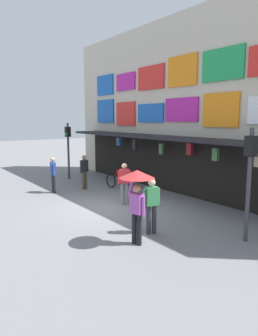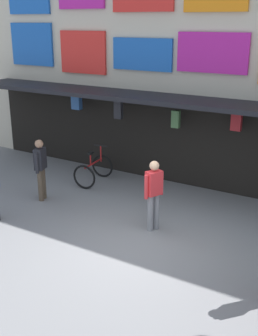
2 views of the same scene
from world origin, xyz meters
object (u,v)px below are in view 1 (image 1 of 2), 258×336
object	(u,v)px
pedestrian_in_blue	(152,203)
pedestrian_in_green	(124,181)
traffic_light_near	(68,142)
traffic_light_far	(250,167)
pedestrian_in_red	(53,173)
pedestrian_with_umbrella	(137,186)
bicycle_parked	(119,179)
pedestrian_in_black	(84,170)

from	to	relation	value
pedestrian_in_blue	pedestrian_in_green	bearing A→B (deg)	158.45
traffic_light_near	traffic_light_far	world-z (taller)	same
pedestrian_in_green	pedestrian_in_red	distance (m)	3.88
pedestrian_in_green	pedestrian_in_blue	bearing A→B (deg)	-21.55
pedestrian_with_umbrella	pedestrian_in_blue	size ratio (longest dim) A/B	1.24
traffic_light_near	traffic_light_far	bearing A→B (deg)	0.10
pedestrian_in_green	traffic_light_far	bearing A→B (deg)	6.03
pedestrian_in_blue	pedestrian_in_red	bearing A→B (deg)	-177.58
traffic_light_near	pedestrian_in_blue	xyz separation A→B (m)	(9.38, -1.77, -1.19)
traffic_light_near	bicycle_parked	bearing A→B (deg)	20.92
pedestrian_in_black	pedestrian_in_red	bearing A→B (deg)	-95.43
bicycle_parked	pedestrian_with_umbrella	distance (m)	7.65
pedestrian_in_black	pedestrian_in_blue	bearing A→B (deg)	-10.90
pedestrian_in_green	pedestrian_in_red	size ratio (longest dim) A/B	1.00
pedestrian_in_red	pedestrian_in_black	size ratio (longest dim) A/B	1.00
traffic_light_far	pedestrian_with_umbrella	world-z (taller)	traffic_light_far
pedestrian_in_black	traffic_light_far	bearing A→B (deg)	3.49
pedestrian_in_black	pedestrian_in_blue	distance (m)	6.68
traffic_light_far	pedestrian_in_green	xyz separation A→B (m)	(-5.17, -0.55, -1.19)
bicycle_parked	pedestrian_in_red	bearing A→B (deg)	-100.39
pedestrian_in_blue	pedestrian_in_black	bearing A→B (deg)	169.10
bicycle_parked	pedestrian_in_black	world-z (taller)	pedestrian_in_black
traffic_light_near	pedestrian_in_black	bearing A→B (deg)	-10.13
pedestrian_in_blue	traffic_light_far	bearing A→B (deg)	41.29
bicycle_parked	pedestrian_in_blue	bearing A→B (deg)	-26.37
traffic_light_near	pedestrian_in_green	world-z (taller)	traffic_light_near
pedestrian_with_umbrella	pedestrian_in_blue	distance (m)	1.17
traffic_light_near	pedestrian_with_umbrella	bearing A→B (deg)	-15.02
traffic_light_far	pedestrian_with_umbrella	bearing A→B (deg)	-121.97
traffic_light_near	bicycle_parked	xyz separation A→B (m)	(3.28, 1.26, -1.75)
pedestrian_with_umbrella	pedestrian_in_blue	xyz separation A→B (m)	(-0.39, 0.85, -0.69)
bicycle_parked	pedestrian_in_green	world-z (taller)	pedestrian_in_green
traffic_light_near	traffic_light_far	distance (m)	11.41
bicycle_parked	pedestrian_in_black	distance (m)	1.90
bicycle_parked	pedestrian_in_black	size ratio (longest dim) A/B	0.73
pedestrian_in_black	traffic_light_near	bearing A→B (deg)	169.87
pedestrian_in_blue	pedestrian_with_umbrella	bearing A→B (deg)	-65.66
traffic_light_far	pedestrian_with_umbrella	size ratio (longest dim) A/B	1.54
bicycle_parked	pedestrian_in_blue	size ratio (longest dim) A/B	0.73
traffic_light_near	pedestrian_in_red	bearing A→B (deg)	-37.44
pedestrian_with_umbrella	bicycle_parked	bearing A→B (deg)	149.13
pedestrian_in_black	pedestrian_in_green	bearing A→B (deg)	-0.39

